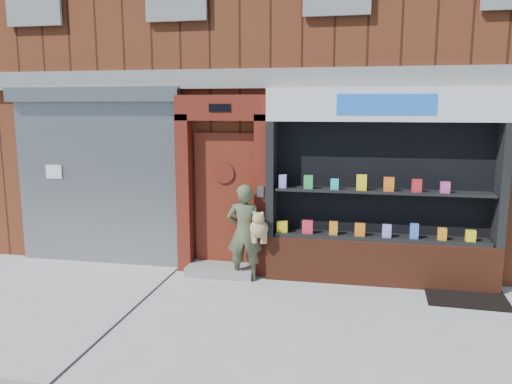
# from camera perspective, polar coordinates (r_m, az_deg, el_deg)

# --- Properties ---
(ground) EXTENTS (80.00, 80.00, 0.00)m
(ground) POSITION_cam_1_polar(r_m,az_deg,el_deg) (6.61, -1.48, -14.53)
(ground) COLOR #9E9E99
(ground) RESTS_ON ground
(building) EXTENTS (12.00, 8.16, 8.00)m
(building) POSITION_cam_1_polar(r_m,az_deg,el_deg) (12.02, 4.99, 15.81)
(building) COLOR #602815
(building) RESTS_ON ground
(shutter_bay) EXTENTS (3.10, 0.30, 3.04)m
(shutter_bay) POSITION_cam_1_polar(r_m,az_deg,el_deg) (8.99, -17.71, 2.89)
(shutter_bay) COLOR gray
(shutter_bay) RESTS_ON ground
(red_door_bay) EXTENTS (1.52, 0.58, 2.90)m
(red_door_bay) POSITION_cam_1_polar(r_m,az_deg,el_deg) (8.12, -3.79, 0.78)
(red_door_bay) COLOR #5C180F
(red_door_bay) RESTS_ON ground
(pharmacy_bay) EXTENTS (3.50, 0.41, 3.00)m
(pharmacy_bay) POSITION_cam_1_polar(r_m,az_deg,el_deg) (7.82, 14.07, -0.47)
(pharmacy_bay) COLOR maroon
(pharmacy_bay) RESTS_ON ground
(woman) EXTENTS (0.68, 0.41, 1.54)m
(woman) POSITION_cam_1_polar(r_m,az_deg,el_deg) (7.85, -1.17, -4.58)
(woman) COLOR #4E5538
(woman) RESTS_ON ground
(doormat) EXTENTS (1.14, 0.82, 0.03)m
(doormat) POSITION_cam_1_polar(r_m,az_deg,el_deg) (7.89, 22.91, -11.10)
(doormat) COLOR black
(doormat) RESTS_ON ground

